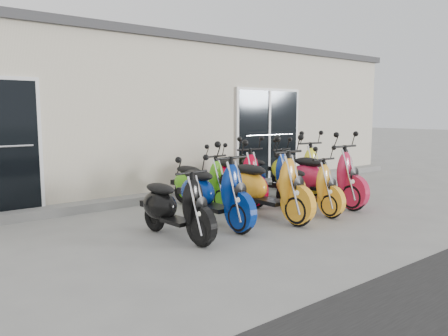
{
  "coord_description": "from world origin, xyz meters",
  "views": [
    {
      "loc": [
        -4.78,
        -5.48,
        1.74
      ],
      "look_at": [
        0.0,
        0.6,
        0.75
      ],
      "focal_mm": 35.0,
      "sensor_mm": 36.0,
      "label": 1
    }
  ],
  "objects_px": {
    "scooter_front_orange_a": "(267,177)",
    "scooter_back_blue": "(266,167)",
    "scooter_back_red": "(237,169)",
    "scooter_front_black": "(175,196)",
    "scooter_front_orange_b": "(306,179)",
    "scooter_front_red": "(325,168)",
    "scooter_back_green": "(201,175)",
    "scooter_front_blue": "(213,183)",
    "scooter_back_yellow": "(297,162)"
  },
  "relations": [
    {
      "from": "scooter_back_blue",
      "to": "scooter_back_green",
      "type": "bearing_deg",
      "value": 172.1
    },
    {
      "from": "scooter_front_black",
      "to": "scooter_back_red",
      "type": "bearing_deg",
      "value": 25.81
    },
    {
      "from": "scooter_back_red",
      "to": "scooter_back_yellow",
      "type": "bearing_deg",
      "value": 3.78
    },
    {
      "from": "scooter_back_green",
      "to": "scooter_back_yellow",
      "type": "xyz_separation_m",
      "value": [
        2.43,
        -0.12,
        0.09
      ]
    },
    {
      "from": "scooter_front_orange_b",
      "to": "scooter_back_yellow",
      "type": "height_order",
      "value": "scooter_back_yellow"
    },
    {
      "from": "scooter_front_blue",
      "to": "scooter_front_red",
      "type": "distance_m",
      "value": 2.57
    },
    {
      "from": "scooter_back_red",
      "to": "scooter_back_blue",
      "type": "height_order",
      "value": "scooter_back_red"
    },
    {
      "from": "scooter_back_green",
      "to": "scooter_front_red",
      "type": "bearing_deg",
      "value": -41.77
    },
    {
      "from": "scooter_front_blue",
      "to": "scooter_back_blue",
      "type": "distance_m",
      "value": 2.52
    },
    {
      "from": "scooter_front_black",
      "to": "scooter_back_yellow",
      "type": "height_order",
      "value": "scooter_back_yellow"
    },
    {
      "from": "scooter_front_orange_b",
      "to": "scooter_back_blue",
      "type": "distance_m",
      "value": 1.5
    },
    {
      "from": "scooter_front_blue",
      "to": "scooter_back_red",
      "type": "height_order",
      "value": "scooter_front_blue"
    },
    {
      "from": "scooter_back_red",
      "to": "scooter_front_red",
      "type": "bearing_deg",
      "value": -41.11
    },
    {
      "from": "scooter_back_yellow",
      "to": "scooter_front_orange_a",
      "type": "bearing_deg",
      "value": -141.44
    },
    {
      "from": "scooter_front_red",
      "to": "scooter_back_blue",
      "type": "height_order",
      "value": "scooter_front_red"
    },
    {
      "from": "scooter_front_black",
      "to": "scooter_front_red",
      "type": "bearing_deg",
      "value": -2.55
    },
    {
      "from": "scooter_front_orange_b",
      "to": "scooter_front_red",
      "type": "bearing_deg",
      "value": 16.51
    },
    {
      "from": "scooter_front_black",
      "to": "scooter_front_orange_a",
      "type": "bearing_deg",
      "value": -4.13
    },
    {
      "from": "scooter_front_orange_a",
      "to": "scooter_front_red",
      "type": "height_order",
      "value": "scooter_front_red"
    },
    {
      "from": "scooter_front_black",
      "to": "scooter_front_orange_b",
      "type": "distance_m",
      "value": 2.64
    },
    {
      "from": "scooter_front_black",
      "to": "scooter_front_orange_b",
      "type": "xyz_separation_m",
      "value": [
        2.64,
        -0.05,
        0.0
      ]
    },
    {
      "from": "scooter_front_blue",
      "to": "scooter_back_yellow",
      "type": "distance_m",
      "value": 3.24
    },
    {
      "from": "scooter_back_green",
      "to": "scooter_front_blue",
      "type": "bearing_deg",
      "value": -125.88
    },
    {
      "from": "scooter_back_blue",
      "to": "scooter_back_yellow",
      "type": "xyz_separation_m",
      "value": [
        0.81,
        -0.08,
        0.06
      ]
    },
    {
      "from": "scooter_front_black",
      "to": "scooter_back_green",
      "type": "bearing_deg",
      "value": 39.44
    },
    {
      "from": "scooter_front_black",
      "to": "scooter_back_red",
      "type": "height_order",
      "value": "scooter_back_red"
    },
    {
      "from": "scooter_front_orange_a",
      "to": "scooter_back_green",
      "type": "xyz_separation_m",
      "value": [
        -0.33,
        1.4,
        -0.1
      ]
    },
    {
      "from": "scooter_front_red",
      "to": "scooter_back_green",
      "type": "relative_size",
      "value": 1.17
    },
    {
      "from": "scooter_front_orange_a",
      "to": "scooter_back_red",
      "type": "bearing_deg",
      "value": 67.85
    },
    {
      "from": "scooter_front_orange_a",
      "to": "scooter_back_blue",
      "type": "xyz_separation_m",
      "value": [
        1.28,
        1.36,
        -0.08
      ]
    },
    {
      "from": "scooter_front_black",
      "to": "scooter_back_green",
      "type": "distance_m",
      "value": 2.03
    },
    {
      "from": "scooter_front_orange_a",
      "to": "scooter_back_blue",
      "type": "bearing_deg",
      "value": 44.2
    },
    {
      "from": "scooter_back_red",
      "to": "scooter_back_blue",
      "type": "bearing_deg",
      "value": 8.18
    },
    {
      "from": "scooter_front_blue",
      "to": "scooter_front_orange_a",
      "type": "height_order",
      "value": "scooter_front_orange_a"
    },
    {
      "from": "scooter_front_orange_b",
      "to": "scooter_back_yellow",
      "type": "distance_m",
      "value": 1.84
    },
    {
      "from": "scooter_back_green",
      "to": "scooter_back_red",
      "type": "distance_m",
      "value": 0.81
    },
    {
      "from": "scooter_back_yellow",
      "to": "scooter_front_black",
      "type": "bearing_deg",
      "value": -154.12
    },
    {
      "from": "scooter_front_blue",
      "to": "scooter_front_red",
      "type": "relative_size",
      "value": 0.96
    },
    {
      "from": "scooter_front_red",
      "to": "scooter_back_red",
      "type": "distance_m",
      "value": 1.65
    },
    {
      "from": "scooter_back_red",
      "to": "scooter_back_yellow",
      "type": "relative_size",
      "value": 0.96
    },
    {
      "from": "scooter_back_green",
      "to": "scooter_front_orange_b",
      "type": "bearing_deg",
      "value": -59.64
    },
    {
      "from": "scooter_front_red",
      "to": "scooter_back_blue",
      "type": "bearing_deg",
      "value": 106.58
    },
    {
      "from": "scooter_back_red",
      "to": "scooter_front_orange_b",
      "type": "bearing_deg",
      "value": -69.22
    },
    {
      "from": "scooter_back_green",
      "to": "scooter_front_orange_a",
      "type": "bearing_deg",
      "value": -85.18
    },
    {
      "from": "scooter_front_red",
      "to": "scooter_back_green",
      "type": "height_order",
      "value": "scooter_front_red"
    },
    {
      "from": "scooter_front_orange_a",
      "to": "scooter_back_green",
      "type": "bearing_deg",
      "value": 100.87
    },
    {
      "from": "scooter_back_blue",
      "to": "scooter_front_orange_a",
      "type": "bearing_deg",
      "value": -139.94
    },
    {
      "from": "scooter_front_blue",
      "to": "scooter_back_blue",
      "type": "height_order",
      "value": "scooter_front_blue"
    },
    {
      "from": "scooter_front_black",
      "to": "scooter_back_blue",
      "type": "height_order",
      "value": "scooter_back_blue"
    },
    {
      "from": "scooter_front_orange_a",
      "to": "scooter_back_green",
      "type": "relative_size",
      "value": 1.17
    }
  ]
}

